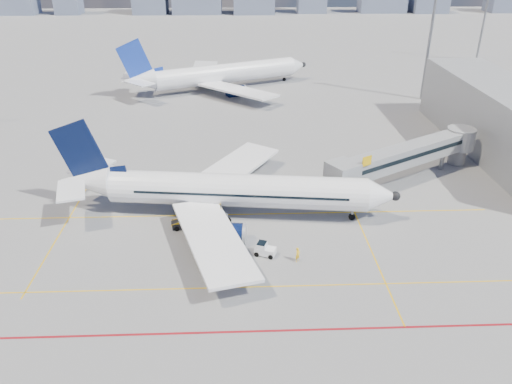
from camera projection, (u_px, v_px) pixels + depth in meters
ground at (239, 252)px, 52.48m from camera, size 420.00×420.00×0.00m
apron_markings at (233, 274)px, 48.97m from camera, size 90.00×35.12×0.01m
jet_bridge at (413, 154)px, 66.67m from camera, size 23.55×15.78×6.30m
terminal_block at (503, 121)px, 74.77m from camera, size 10.00×42.00×10.00m
floodlight_mast_ne at (431, 30)px, 96.65m from camera, size 3.20×0.61×25.45m
floodlight_mast_far at (487, 8)px, 128.77m from camera, size 3.20×0.61×25.45m
main_aircraft at (223, 190)px, 58.15m from camera, size 39.96×34.74×11.70m
second_aircraft at (218, 75)px, 107.92m from camera, size 40.86×34.49×12.57m
baggage_tug at (264, 249)px, 51.66m from camera, size 2.38×1.92×1.46m
cargo_dolly at (217, 255)px, 49.96m from camera, size 4.06×2.97×2.03m
belt_loader at (191, 222)px, 56.81m from camera, size 5.89×2.07×2.37m
ramp_worker at (298, 255)px, 50.59m from camera, size 0.68×0.70×1.62m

